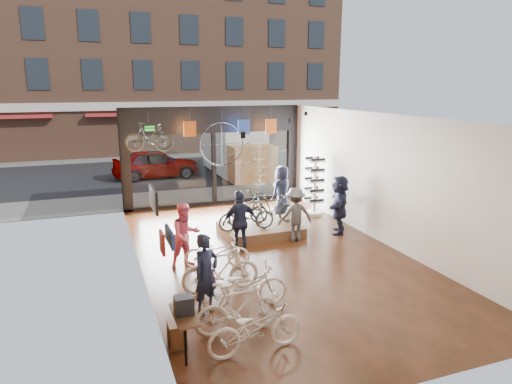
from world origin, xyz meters
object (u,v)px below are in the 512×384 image
box_truck (239,151)px  customer_3 (295,215)px  floor_bike_4 (217,252)px  display_bike_left (246,216)px  sunglasses_rack (314,186)px  customer_5 (339,204)px  customer_0 (206,274)px  customer_1 (186,235)px  display_bike_mid (273,209)px  floor_bike_1 (238,308)px  customer_2 (240,222)px  floor_bike_0 (256,328)px  floor_bike_2 (245,286)px  street_car (156,164)px  display_bike_right (246,208)px  customer_4 (282,191)px  floor_bike_3 (221,269)px  hung_bike (149,137)px  penny_farthing (231,145)px  display_platform (260,229)px

box_truck → customer_3: 10.31m
floor_bike_4 → display_bike_left: display_bike_left is taller
sunglasses_rack → customer_5: bearing=-78.2°
customer_3 → sunglasses_rack: bearing=-123.8°
customer_0 → customer_1: bearing=58.4°
display_bike_mid → floor_bike_1: bearing=163.1°
customer_2 → customer_3: size_ratio=1.08×
customer_1 → customer_3: customer_1 is taller
floor_bike_0 → floor_bike_2: (0.35, 1.64, 0.02)m
street_car → sunglasses_rack: 9.84m
customer_0 → customer_1: 2.55m
display_bike_right → sunglasses_rack: sunglasses_rack is taller
customer_3 → customer_4: customer_4 is taller
sunglasses_rack → customer_1: bearing=-131.6°
floor_bike_1 → floor_bike_2: size_ratio=0.91×
floor_bike_3 → hung_bike: size_ratio=1.13×
floor_bike_3 → display_bike_left: (1.71, 3.19, 0.21)m
display_bike_right → customer_5: (2.71, -1.17, 0.17)m
box_truck → display_bike_left: (-2.91, -9.56, -0.56)m
display_bike_mid → hung_bike: bearing=67.8°
customer_2 → penny_farthing: 4.45m
customer_1 → customer_2: bearing=0.3°
box_truck → penny_farthing: 7.05m
display_bike_left → customer_1: 2.59m
penny_farthing → display_bike_right: bearing=-95.3°
customer_2 → street_car: bearing=-91.1°
floor_bike_3 → customer_2: 2.55m
display_platform → display_bike_mid: display_bike_mid is taller
street_car → display_bike_right: street_car is taller
customer_5 → floor_bike_4: bearing=-37.8°
street_car → floor_bike_0: (-0.59, -16.29, -0.26)m
customer_1 → customer_4: customer_4 is taller
display_bike_mid → hung_bike: hung_bike is taller
customer_4 → customer_1: bearing=14.0°
customer_2 → customer_5: bearing=-174.7°
floor_bike_4 → display_platform: bearing=-27.4°
display_bike_right → customer_0: (-2.50, -4.82, 0.08)m
display_bike_mid → penny_farthing: (-0.59, 2.60, 1.75)m
box_truck → customer_3: size_ratio=4.05×
box_truck → floor_bike_2: box_truck is taller
sunglasses_rack → display_bike_right: bearing=-144.7°
floor_bike_4 → display_bike_left: (1.43, 1.86, 0.31)m
display_bike_left → customer_4: (2.03, 2.04, 0.16)m
customer_5 → box_truck: bearing=-146.3°
box_truck → floor_bike_2: bearing=-107.7°
display_bike_left → penny_farthing: penny_farthing is taller
customer_5 → display_bike_left: bearing=-63.6°
display_bike_mid → floor_bike_2: bearing=162.6°
customer_1 → penny_farthing: (2.61, 4.51, 1.66)m
customer_0 → hung_bike: 7.08m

